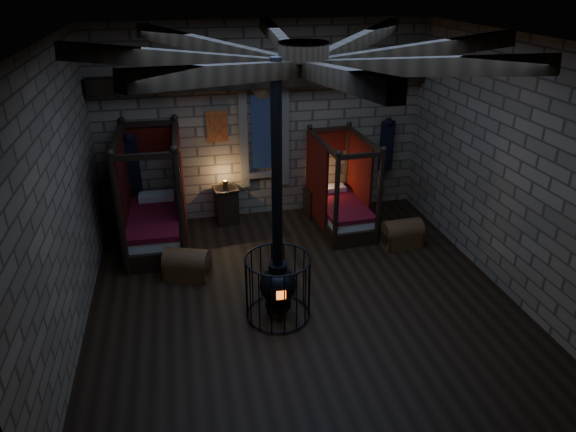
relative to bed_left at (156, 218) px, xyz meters
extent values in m
cube|color=black|center=(2.39, -2.48, -0.57)|extent=(7.00, 7.00, 0.01)
cube|color=#847054|center=(2.39, 1.02, 1.53)|extent=(7.00, 0.02, 4.20)
cube|color=#847054|center=(2.39, -5.98, 1.53)|extent=(7.00, 0.02, 4.20)
cube|color=#847054|center=(-1.11, -2.48, 1.53)|extent=(0.02, 7.00, 4.20)
cube|color=#847054|center=(5.89, -2.48, 1.53)|extent=(0.02, 7.00, 4.20)
cube|color=black|center=(2.39, -2.48, 3.63)|extent=(7.00, 7.00, 0.01)
cube|color=black|center=(2.39, 0.84, 2.48)|extent=(6.86, 0.35, 0.30)
cylinder|color=black|center=(2.39, -2.48, 3.48)|extent=(0.70, 0.70, 0.25)
cube|color=black|center=(2.39, 0.97, 1.33)|extent=(0.55, 0.04, 1.60)
cube|color=maroon|center=(1.39, 0.98, 1.53)|extent=(0.45, 0.03, 0.65)
cube|color=black|center=(-0.41, 0.86, 0.88)|extent=(0.30, 0.10, 1.15)
cube|color=black|center=(5.19, 0.86, 0.88)|extent=(0.30, 0.10, 1.15)
cube|color=black|center=(0.00, -0.09, -0.38)|extent=(1.17, 2.19, 0.38)
cube|color=beige|center=(0.00, -0.09, -0.09)|extent=(1.04, 2.02, 0.23)
cube|color=maroon|center=(0.00, -0.09, 0.06)|extent=(1.10, 2.06, 0.10)
cube|color=beige|center=(0.01, 0.71, 0.16)|extent=(0.74, 0.38, 0.15)
cube|color=#510D06|center=(0.02, 0.99, 1.36)|extent=(1.15, 0.07, 0.57)
cylinder|color=black|center=(-0.54, -1.12, 0.58)|extent=(0.11, 0.11, 2.30)
cylinder|color=black|center=(-0.50, 0.97, 0.58)|extent=(0.11, 0.11, 2.30)
cylinder|color=black|center=(0.50, -1.14, 0.58)|extent=(0.11, 0.11, 2.30)
cylinder|color=black|center=(0.54, 0.95, 0.58)|extent=(0.11, 0.11, 2.30)
cube|color=#510D06|center=(-0.55, 0.24, 0.63)|extent=(0.09, 1.57, 2.03)
cube|color=#510D06|center=(0.56, 0.21, 0.63)|extent=(0.09, 1.57, 2.03)
cube|color=black|center=(3.84, -0.11, -0.41)|extent=(1.06, 1.92, 0.32)
cube|color=beige|center=(3.84, -0.11, -0.15)|extent=(0.94, 1.77, 0.20)
cube|color=maroon|center=(3.84, -0.11, -0.03)|extent=(1.00, 1.81, 0.09)
cube|color=beige|center=(3.81, 0.58, 0.06)|extent=(0.64, 0.34, 0.13)
cube|color=#510D06|center=(3.80, 0.82, 1.10)|extent=(0.99, 0.09, 0.50)
cylinder|color=black|center=(3.43, -1.03, 0.42)|extent=(0.10, 0.10, 1.98)
cylinder|color=black|center=(3.35, 0.77, 0.42)|extent=(0.10, 0.10, 1.98)
cylinder|color=black|center=(4.33, -0.99, 0.42)|extent=(0.10, 0.10, 1.98)
cylinder|color=black|center=(4.25, 0.81, 0.42)|extent=(0.10, 0.10, 1.98)
cube|color=#510D06|center=(3.35, 0.14, 0.47)|extent=(0.12, 1.35, 1.76)
cube|color=#510D06|center=(4.31, 0.19, 0.47)|extent=(0.12, 1.35, 1.76)
cube|color=brown|center=(0.53, -1.44, -0.40)|extent=(0.91, 0.73, 0.33)
cylinder|color=brown|center=(0.53, -1.44, -0.24)|extent=(0.91, 0.73, 0.48)
cube|color=#A48332|center=(0.19, -1.31, -0.40)|extent=(0.22, 0.48, 0.35)
cube|color=#A48332|center=(0.87, -1.58, -0.40)|extent=(0.22, 0.48, 0.35)
cube|color=brown|center=(4.80, -1.14, -0.40)|extent=(0.81, 0.53, 0.32)
cylinder|color=brown|center=(4.80, -1.14, -0.24)|extent=(0.81, 0.53, 0.48)
cube|color=#A48332|center=(4.44, -1.16, -0.40)|extent=(0.08, 0.50, 0.34)
cube|color=#A48332|center=(5.16, -1.12, -0.40)|extent=(0.08, 0.50, 0.34)
cube|color=black|center=(1.47, 0.67, -0.18)|extent=(0.51, 0.50, 0.78)
cube|color=black|center=(1.47, 0.67, 0.23)|extent=(0.56, 0.54, 0.04)
cylinder|color=#A48332|center=(1.47, 0.67, 0.34)|extent=(0.11, 0.11, 0.18)
cube|color=black|center=(3.42, 0.54, -0.25)|extent=(0.46, 0.44, 0.63)
cube|color=black|center=(3.42, 0.54, 0.08)|extent=(0.50, 0.49, 0.04)
cube|color=brown|center=(3.42, 0.54, 0.14)|extent=(0.19, 0.15, 0.05)
cylinder|color=black|center=(1.91, -2.92, -0.34)|extent=(0.42, 0.42, 0.11)
sphere|color=black|center=(1.91, -2.92, 0.01)|extent=(0.59, 0.59, 0.59)
cylinder|color=black|center=(1.91, -2.92, 0.33)|extent=(0.29, 0.29, 0.15)
cube|color=#FF5914|center=(1.90, -3.20, 0.01)|extent=(0.15, 0.02, 0.15)
cylinder|color=black|center=(1.91, -2.92, 1.93)|extent=(0.16, 0.16, 3.10)
torus|color=black|center=(1.91, -2.92, -0.53)|extent=(1.04, 1.04, 0.03)
torus|color=black|center=(1.91, -2.92, 0.48)|extent=(1.04, 1.04, 0.03)
camera|label=1|loc=(0.62, -9.61, 4.48)|focal=32.00mm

